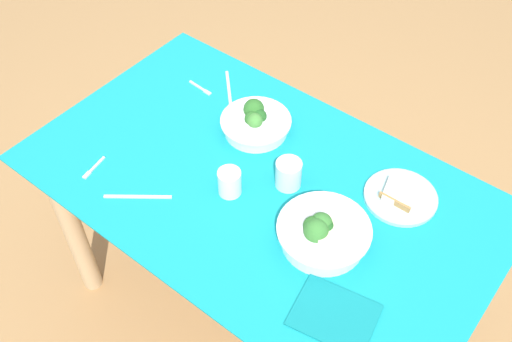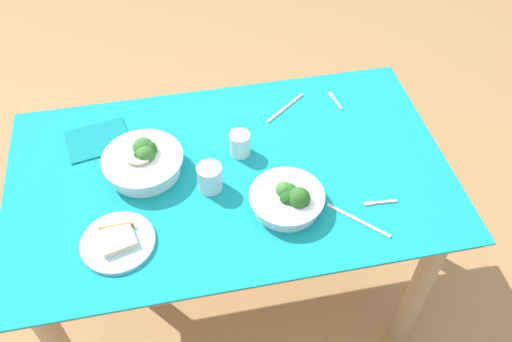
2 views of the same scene
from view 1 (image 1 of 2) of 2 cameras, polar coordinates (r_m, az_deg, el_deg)
ground_plane at (r=2.32m, az=0.27°, el=-13.24°), size 6.00×6.00×0.00m
dining_table at (r=1.80m, az=0.33°, el=-3.78°), size 1.37×0.82×0.74m
broccoli_bowl_far at (r=1.84m, az=-0.04°, el=4.71°), size 0.22×0.22×0.09m
broccoli_bowl_near at (r=1.56m, az=6.46°, el=-5.99°), size 0.25×0.25×0.11m
bread_side_plate at (r=1.71m, az=13.83°, el=-2.38°), size 0.21×0.21×0.03m
water_glass_center at (r=1.68m, az=3.16°, el=-0.28°), size 0.08×0.08×0.09m
water_glass_side at (r=1.66m, az=-2.57°, el=-1.09°), size 0.07×0.07×0.08m
fork_by_far_bowl at (r=1.81m, az=-15.50°, el=0.22°), size 0.03×0.10×0.00m
fork_by_near_bowl at (r=2.01m, az=-5.34°, el=7.97°), size 0.10×0.02×0.00m
table_knife_left at (r=2.00m, az=-2.63°, el=7.79°), size 0.15×0.15×0.00m
table_knife_right at (r=1.70m, az=-11.38°, el=-2.46°), size 0.16×0.13×0.00m
napkin_folded_upper at (r=1.48m, az=7.59°, el=-13.65°), size 0.22×0.19×0.01m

